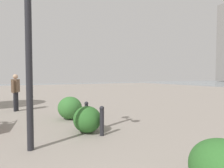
{
  "coord_description": "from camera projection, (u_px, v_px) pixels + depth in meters",
  "views": [
    {
      "loc": [
        0.25,
        1.06,
        1.63
      ],
      "look_at": [
        10.83,
        -4.59,
        1.11
      ],
      "focal_mm": 29.94,
      "sensor_mm": 36.0,
      "label": 1
    }
  ],
  "objects": [
    {
      "name": "bollard_near",
      "position": [
        102.0,
        120.0,
        5.08
      ],
      "size": [
        0.13,
        0.13,
        0.81
      ],
      "color": "#232328",
      "rests_on": "ground"
    },
    {
      "name": "shrub_round",
      "position": [
        87.0,
        119.0,
        5.39
      ],
      "size": [
        0.89,
        0.8,
        0.76
      ],
      "color": "#2D6628",
      "rests_on": "ground"
    },
    {
      "name": "shrub_low",
      "position": [
        70.0,
        108.0,
        7.07
      ],
      "size": [
        0.99,
        0.89,
        0.84
      ],
      "color": "#387533",
      "rests_on": "ground"
    },
    {
      "name": "pedestrian",
      "position": [
        16.0,
        90.0,
        8.62
      ],
      "size": [
        0.58,
        0.37,
        1.71
      ],
      "color": "black",
      "rests_on": "ground"
    },
    {
      "name": "bollard_mid",
      "position": [
        86.0,
        112.0,
        6.28
      ],
      "size": [
        0.13,
        0.13,
        0.77
      ],
      "color": "#232328",
      "rests_on": "ground"
    },
    {
      "name": "lamppost",
      "position": [
        28.0,
        22.0,
        3.98
      ],
      "size": [
        0.98,
        0.28,
        4.19
      ],
      "color": "#232328",
      "rests_on": "ground"
    }
  ]
}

